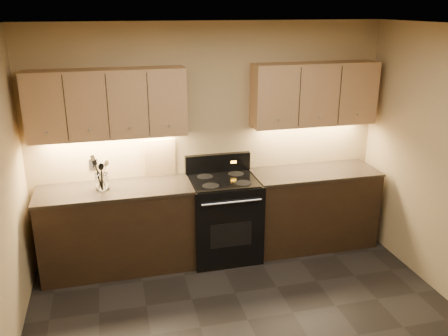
# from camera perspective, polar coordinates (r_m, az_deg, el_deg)

# --- Properties ---
(ceiling) EXTENTS (4.00, 4.00, 0.00)m
(ceiling) POSITION_cam_1_polar(r_m,az_deg,el_deg) (3.27, 6.00, 16.26)
(ceiling) COLOR silver
(ceiling) RESTS_ON wall_back
(wall_back) EXTENTS (4.00, 0.04, 2.60)m
(wall_back) POSITION_cam_1_polar(r_m,az_deg,el_deg) (5.39, -1.70, 3.37)
(wall_back) COLOR tan
(wall_back) RESTS_ON ground
(counter_left) EXTENTS (1.62, 0.62, 0.93)m
(counter_left) POSITION_cam_1_polar(r_m,az_deg,el_deg) (5.29, -12.69, -7.10)
(counter_left) COLOR black
(counter_left) RESTS_ON ground
(counter_right) EXTENTS (1.46, 0.62, 0.93)m
(counter_right) POSITION_cam_1_polar(r_m,az_deg,el_deg) (5.76, 10.62, -4.71)
(counter_right) COLOR black
(counter_right) RESTS_ON ground
(stove) EXTENTS (0.76, 0.68, 1.14)m
(stove) POSITION_cam_1_polar(r_m,az_deg,el_deg) (5.40, -0.04, -5.89)
(stove) COLOR black
(stove) RESTS_ON ground
(upper_cab_left) EXTENTS (1.60, 0.30, 0.70)m
(upper_cab_left) POSITION_cam_1_polar(r_m,az_deg,el_deg) (5.01, -13.86, 7.51)
(upper_cab_left) COLOR tan
(upper_cab_left) RESTS_ON wall_back
(upper_cab_right) EXTENTS (1.44, 0.30, 0.70)m
(upper_cab_right) POSITION_cam_1_polar(r_m,az_deg,el_deg) (5.51, 10.82, 8.73)
(upper_cab_right) COLOR tan
(upper_cab_right) RESTS_ON wall_back
(outlet_plate) EXTENTS (0.08, 0.01, 0.12)m
(outlet_plate) POSITION_cam_1_polar(r_m,az_deg,el_deg) (5.32, -15.46, 0.45)
(outlet_plate) COLOR #B2B5BA
(outlet_plate) RESTS_ON wall_back
(utensil_crock) EXTENTS (0.16, 0.16, 0.17)m
(utensil_crock) POSITION_cam_1_polar(r_m,az_deg,el_deg) (5.09, -14.45, -1.65)
(utensil_crock) COLOR white
(utensil_crock) RESTS_ON counter_left
(cutting_board) EXTENTS (0.35, 0.09, 0.44)m
(cutting_board) POSITION_cam_1_polar(r_m,az_deg,el_deg) (5.31, -7.71, 1.23)
(cutting_board) COLOR #DAAE75
(cutting_board) RESTS_ON counter_left
(wooden_spoon) EXTENTS (0.16, 0.11, 0.31)m
(wooden_spoon) POSITION_cam_1_polar(r_m,az_deg,el_deg) (5.06, -14.90, -0.71)
(wooden_spoon) COLOR #DAAE75
(wooden_spoon) RESTS_ON utensil_crock
(black_spoon) EXTENTS (0.07, 0.17, 0.31)m
(black_spoon) POSITION_cam_1_polar(r_m,az_deg,el_deg) (5.07, -14.57, -0.64)
(black_spoon) COLOR black
(black_spoon) RESTS_ON utensil_crock
(black_turner) EXTENTS (0.16, 0.13, 0.34)m
(black_turner) POSITION_cam_1_polar(r_m,az_deg,el_deg) (5.04, -14.55, -0.68)
(black_turner) COLOR black
(black_turner) RESTS_ON utensil_crock
(steel_spatula) EXTENTS (0.21, 0.13, 0.39)m
(steel_spatula) POSITION_cam_1_polar(r_m,az_deg,el_deg) (5.05, -14.23, -0.27)
(steel_spatula) COLOR silver
(steel_spatula) RESTS_ON utensil_crock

